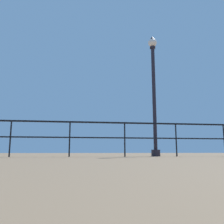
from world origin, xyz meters
The scene contains 2 objects.
pier_railing centered at (0.00, 9.58, 0.80)m, with size 22.64×0.05×1.10m.
lamppost_center centered at (0.24, 9.84, 2.32)m, with size 0.31×0.31×4.30m.
Camera 1 is at (-2.44, 2.14, 0.16)m, focal length 37.92 mm.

